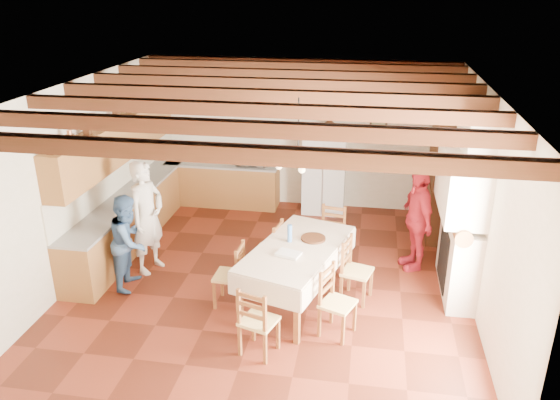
# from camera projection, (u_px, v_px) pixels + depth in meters

# --- Properties ---
(floor) EXTENTS (6.00, 6.50, 0.02)m
(floor) POSITION_uv_depth(u_px,v_px,m) (271.00, 281.00, 8.56)
(floor) COLOR #481A0E
(floor) RESTS_ON ground
(ceiling) EXTENTS (6.00, 6.50, 0.02)m
(ceiling) POSITION_uv_depth(u_px,v_px,m) (269.00, 88.00, 7.43)
(ceiling) COLOR white
(ceiling) RESTS_ON ground
(wall_back) EXTENTS (6.00, 0.02, 3.00)m
(wall_back) POSITION_uv_depth(u_px,v_px,m) (300.00, 134.00, 10.97)
(wall_back) COLOR beige
(wall_back) RESTS_ON ground
(wall_front) EXTENTS (6.00, 0.02, 3.00)m
(wall_front) POSITION_uv_depth(u_px,v_px,m) (205.00, 317.00, 5.01)
(wall_front) COLOR beige
(wall_front) RESTS_ON ground
(wall_left) EXTENTS (0.02, 6.50, 3.00)m
(wall_left) POSITION_uv_depth(u_px,v_px,m) (79.00, 180.00, 8.46)
(wall_left) COLOR beige
(wall_left) RESTS_ON ground
(wall_right) EXTENTS (0.02, 6.50, 3.00)m
(wall_right) POSITION_uv_depth(u_px,v_px,m) (484.00, 204.00, 7.53)
(wall_right) COLOR beige
(wall_right) RESTS_ON ground
(ceiling_beams) EXTENTS (6.00, 6.30, 0.16)m
(ceiling_beams) POSITION_uv_depth(u_px,v_px,m) (269.00, 95.00, 7.46)
(ceiling_beams) COLOR #3C210F
(ceiling_beams) RESTS_ON ground
(lower_cabinets_left) EXTENTS (0.60, 4.30, 0.86)m
(lower_cabinets_left) POSITION_uv_depth(u_px,v_px,m) (133.00, 217.00, 9.77)
(lower_cabinets_left) COLOR brown
(lower_cabinets_left) RESTS_ON ground
(lower_cabinets_back) EXTENTS (2.30, 0.60, 0.86)m
(lower_cabinets_back) POSITION_uv_depth(u_px,v_px,m) (223.00, 184.00, 11.33)
(lower_cabinets_back) COLOR brown
(lower_cabinets_back) RESTS_ON ground
(countertop_left) EXTENTS (0.62, 4.30, 0.04)m
(countertop_left) POSITION_uv_depth(u_px,v_px,m) (131.00, 194.00, 9.60)
(countertop_left) COLOR slate
(countertop_left) RESTS_ON lower_cabinets_left
(countertop_back) EXTENTS (2.34, 0.62, 0.04)m
(countertop_back) POSITION_uv_depth(u_px,v_px,m) (222.00, 164.00, 11.16)
(countertop_back) COLOR slate
(countertop_back) RESTS_ON lower_cabinets_back
(backsplash_left) EXTENTS (0.03, 4.30, 0.60)m
(backsplash_left) POSITION_uv_depth(u_px,v_px,m) (113.00, 176.00, 9.53)
(backsplash_left) COLOR beige
(backsplash_left) RESTS_ON ground
(backsplash_back) EXTENTS (2.30, 0.03, 0.60)m
(backsplash_back) POSITION_uv_depth(u_px,v_px,m) (225.00, 145.00, 11.30)
(backsplash_back) COLOR beige
(backsplash_back) RESTS_ON ground
(upper_cabinets) EXTENTS (0.35, 4.20, 0.70)m
(upper_cabinets) POSITION_uv_depth(u_px,v_px,m) (118.00, 140.00, 9.26)
(upper_cabinets) COLOR brown
(upper_cabinets) RESTS_ON ground
(fireplace) EXTENTS (0.56, 1.60, 2.80)m
(fireplace) POSITION_uv_depth(u_px,v_px,m) (459.00, 204.00, 7.79)
(fireplace) COLOR beige
(fireplace) RESTS_ON ground
(wall_picture) EXTENTS (0.34, 0.03, 0.42)m
(wall_picture) POSITION_uv_depth(u_px,v_px,m) (379.00, 120.00, 10.57)
(wall_picture) COLOR black
(wall_picture) RESTS_ON ground
(refrigerator) EXTENTS (0.83, 0.69, 1.66)m
(refrigerator) POSITION_uv_depth(u_px,v_px,m) (324.00, 172.00, 10.87)
(refrigerator) COLOR silver
(refrigerator) RESTS_ON floor
(hutch) EXTENTS (0.55, 1.28, 2.31)m
(hutch) POSITION_uv_depth(u_px,v_px,m) (444.00, 174.00, 9.73)
(hutch) COLOR #33230F
(hutch) RESTS_ON floor
(dining_table) EXTENTS (1.57, 2.24, 0.89)m
(dining_table) POSITION_uv_depth(u_px,v_px,m) (297.00, 252.00, 7.71)
(dining_table) COLOR white
(dining_table) RESTS_ON floor
(chandelier) EXTENTS (0.47, 0.47, 0.03)m
(chandelier) POSITION_uv_depth(u_px,v_px,m) (298.00, 154.00, 7.16)
(chandelier) COLOR black
(chandelier) RESTS_ON ground
(chair_left_near) EXTENTS (0.42, 0.43, 0.96)m
(chair_left_near) POSITION_uv_depth(u_px,v_px,m) (229.00, 274.00, 7.78)
(chair_left_near) COLOR brown
(chair_left_near) RESTS_ON floor
(chair_left_far) EXTENTS (0.46, 0.48, 0.96)m
(chair_left_far) POSITION_uv_depth(u_px,v_px,m) (268.00, 250.00, 8.49)
(chair_left_far) COLOR brown
(chair_left_far) RESTS_ON floor
(chair_right_near) EXTENTS (0.53, 0.54, 0.96)m
(chair_right_near) POSITION_uv_depth(u_px,v_px,m) (338.00, 302.00, 7.10)
(chair_right_near) COLOR brown
(chair_right_near) RESTS_ON floor
(chair_right_far) EXTENTS (0.50, 0.51, 0.96)m
(chair_right_far) POSITION_uv_depth(u_px,v_px,m) (357.00, 270.00, 7.88)
(chair_right_far) COLOR brown
(chair_right_far) RESTS_ON floor
(chair_end_near) EXTENTS (0.52, 0.51, 0.96)m
(chair_end_near) POSITION_uv_depth(u_px,v_px,m) (259.00, 320.00, 6.74)
(chair_end_near) COLOR brown
(chair_end_near) RESTS_ON floor
(chair_end_far) EXTENTS (0.48, 0.47, 0.96)m
(chair_end_far) POSITION_uv_depth(u_px,v_px,m) (331.00, 236.00, 8.94)
(chair_end_far) COLOR brown
(chair_end_far) RESTS_ON floor
(person_man) EXTENTS (0.63, 0.77, 1.84)m
(person_man) POSITION_uv_depth(u_px,v_px,m) (147.00, 217.00, 8.56)
(person_man) COLOR beige
(person_man) RESTS_ON floor
(person_woman_blue) EXTENTS (0.60, 0.75, 1.48)m
(person_woman_blue) POSITION_uv_depth(u_px,v_px,m) (129.00, 241.00, 8.17)
(person_woman_blue) COLOR #3C5F8F
(person_woman_blue) RESTS_ON floor
(person_woman_red) EXTENTS (0.69, 1.07, 1.70)m
(person_woman_red) POSITION_uv_depth(u_px,v_px,m) (417.00, 219.00, 8.67)
(person_woman_red) COLOR red
(person_woman_red) RESTS_ON floor
(microwave) EXTENTS (0.61, 0.42, 0.33)m
(microwave) POSITION_uv_depth(u_px,v_px,m) (252.00, 157.00, 10.99)
(microwave) COLOR silver
(microwave) RESTS_ON countertop_back
(fridge_vase) EXTENTS (0.29, 0.29, 0.28)m
(fridge_vase) POSITION_uv_depth(u_px,v_px,m) (330.00, 124.00, 10.50)
(fridge_vase) COLOR #33230F
(fridge_vase) RESTS_ON refrigerator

